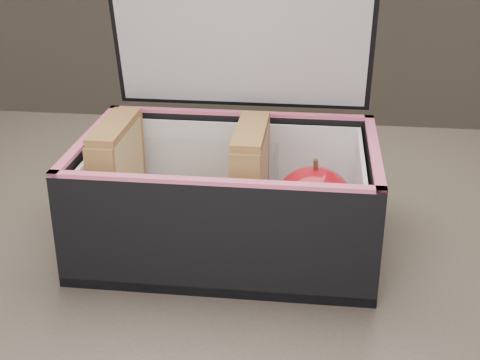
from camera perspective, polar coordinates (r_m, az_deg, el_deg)
The scene contains 8 objects.
kitchen_table at distance 0.68m, azimuth -3.95°, elevation -13.30°, with size 1.20×0.80×0.75m.
lunch_bag at distance 0.63m, azimuth -0.98°, elevation -0.65°, with size 0.27×0.22×0.27m.
plastic_tub at distance 0.64m, azimuth -4.78°, elevation -1.43°, with size 0.17×0.12×0.07m, color white, non-canonical shape.
sandwich_left at distance 0.64m, azimuth -10.37°, elevation 0.44°, with size 0.03×0.09×0.10m.
sandwich_right at distance 0.62m, azimuth 0.90°, elevation -0.06°, with size 0.03×0.09×0.11m.
carrot_sticks at distance 0.64m, azimuth -4.65°, elevation -2.79°, with size 0.05×0.12×0.03m.
paper_napkin at distance 0.63m, azimuth 6.61°, elevation -4.94°, with size 0.07×0.07×0.01m, color white.
red_apple at distance 0.61m, azimuth 6.31°, elevation -1.96°, with size 0.09×0.09×0.08m.
Camera 1 is at (0.11, -0.53, 1.07)m, focal length 50.00 mm.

